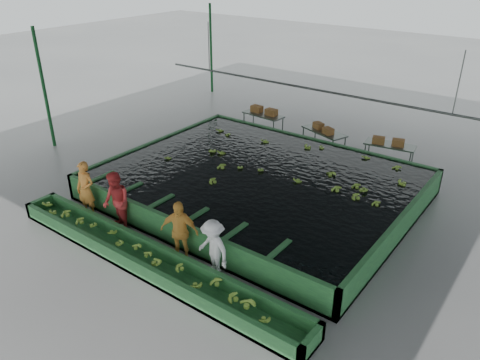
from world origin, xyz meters
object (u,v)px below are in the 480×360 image
Objects in this scene: worker_a at (86,189)px; worker_c at (179,231)px; flotation_tank at (257,184)px; sorting_trough at (148,260)px; worker_d at (213,249)px; box_stack_right at (388,144)px; worker_b at (116,202)px; packing_table_mid at (323,141)px; box_stack_left at (264,113)px; packing_table_left at (263,123)px; packing_table_right at (389,154)px; box_stack_mid at (323,131)px.

worker_c is at bearing -10.20° from worker_a.
sorting_trough is (0.00, -5.10, -0.20)m from flotation_tank.
worker_d is 9.50m from box_stack_right.
flotation_tank is 5.29× the size of worker_b.
packing_table_mid is 3.37m from box_stack_left.
flotation_tank is 1.00× the size of sorting_trough.
packing_table_mid is at bearing -6.01° from packing_table_left.
sorting_trough is 1.12m from worker_c.
packing_table_mid is 1.49× the size of box_stack_left.
worker_c is 1.51× the size of box_stack_right.
worker_b is 0.95× the size of packing_table_mid.
worker_a is 0.96× the size of packing_table_right.
worker_c is at bearing -84.24° from flotation_tank.
worker_b is at bearing -168.48° from worker_d.
worker_b reaches higher than box_stack_right.
worker_c is 0.95× the size of packing_table_right.
packing_table_right is at bearing 53.09° from worker_c.
flotation_tank is at bearing -116.83° from packing_table_right.
sorting_trough is 6.07× the size of worker_d.
box_stack_mid reaches higher than box_stack_right.
box_stack_mid is at bearing 90.57° from sorting_trough.
packing_table_mid is (3.30, -0.35, 0.01)m from packing_table_left.
packing_table_mid reaches higher than flotation_tank.
box_stack_mid reaches higher than sorting_trough.
box_stack_right is at bearing 75.85° from sorting_trough.
packing_table_left is at bearing 172.85° from box_stack_mid.
worker_b reaches higher than sorting_trough.
box_stack_right reaches higher than sorting_trough.
box_stack_mid is (-1.70, 9.19, 0.08)m from worker_d.
box_stack_left is (-1.27, 9.67, -0.06)m from worker_b.
packing_table_mid is at bearing 69.27° from worker_c.
worker_b is at bearing 156.15° from worker_c.
worker_a is 0.97× the size of worker_b.
worker_d is at bearing -96.24° from packing_table_right.
sorting_trough is at bearing -104.36° from packing_table_right.
packing_table_right reaches higher than sorting_trough.
box_stack_right is at bearing 46.70° from worker_a.
sorting_trough is 8.65× the size of box_stack_mid.
packing_table_left is 0.45m from box_stack_left.
worker_b is 9.49m from packing_table_mid.
flotation_tank is 5.61m from worker_a.
packing_table_right is (2.65, 10.33, 0.18)m from sorting_trough.
worker_a is 1.12× the size of worker_d.
box_stack_right is at bearing 80.81° from worker_b.
worker_b is at bearing -116.54° from packing_table_right.
sorting_trough is at bearing -89.59° from packing_table_mid.
packing_table_mid is at bearing 111.78° from worker_d.
packing_table_left is (-3.80, 9.60, -0.46)m from worker_c.
worker_b is at bearing -102.37° from box_stack_mid.
box_stack_mid is 0.97× the size of box_stack_right.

